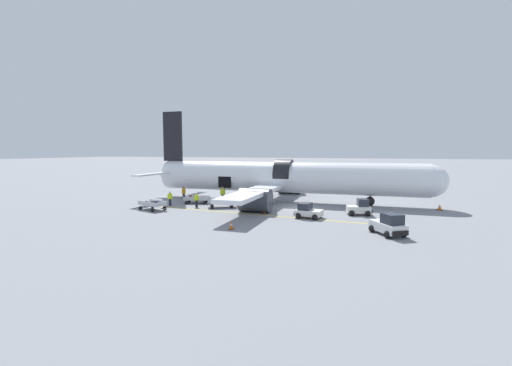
{
  "coord_description": "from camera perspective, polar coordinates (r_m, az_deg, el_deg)",
  "views": [
    {
      "loc": [
        7.49,
        -36.68,
        6.33
      ],
      "look_at": [
        -4.94,
        0.75,
        2.57
      ],
      "focal_mm": 24.0,
      "sensor_mm": 36.0,
      "label": 1
    }
  ],
  "objects": [
    {
      "name": "safety_cone_nose",
      "position": [
        41.44,
        28.28,
        -3.6
      ],
      "size": [
        0.65,
        0.65,
        0.6
      ],
      "color": "black",
      "rests_on": "ground_plane"
    },
    {
      "name": "apron_marking_line",
      "position": [
        34.45,
        -1.76,
        -5.13
      ],
      "size": [
        23.81,
        2.49,
        0.01
      ],
      "color": "yellow",
      "rests_on": "ground_plane"
    },
    {
      "name": "baggage_cart_empty",
      "position": [
        38.11,
        -16.81,
        -3.57
      ],
      "size": [
        3.97,
        2.52,
        0.97
      ],
      "color": "#B7BABF",
      "rests_on": "ground_plane"
    },
    {
      "name": "ground_crew_loader_b",
      "position": [
        44.85,
        -11.95,
        -1.61
      ],
      "size": [
        0.5,
        0.6,
        1.73
      ],
      "color": "#2D2D33",
      "rests_on": "ground_plane"
    },
    {
      "name": "baggage_cart_loading",
      "position": [
        41.61,
        -9.79,
        -2.76
      ],
      "size": [
        3.97,
        2.29,
        1.02
      ],
      "color": "#B7BABF",
      "rests_on": "ground_plane"
    },
    {
      "name": "baggage_tug_lead",
      "position": [
        27.68,
        21.27,
        -6.63
      ],
      "size": [
        2.76,
        3.27,
        1.67
      ],
      "color": "white",
      "rests_on": "ground_plane"
    },
    {
      "name": "ground_crew_supervisor",
      "position": [
        42.57,
        -5.57,
        -1.8
      ],
      "size": [
        0.61,
        0.58,
        1.86
      ],
      "color": "black",
      "rests_on": "ground_plane"
    },
    {
      "name": "airplane",
      "position": [
        42.33,
        4.08,
        0.82
      ],
      "size": [
        36.52,
        30.13,
        11.55
      ],
      "color": "white",
      "rests_on": "ground_plane"
    },
    {
      "name": "baggage_tug_mid",
      "position": [
        32.62,
        8.66,
        -4.72
      ],
      "size": [
        2.66,
        2.3,
        1.4
      ],
      "color": "silver",
      "rests_on": "ground_plane"
    },
    {
      "name": "baggage_cart_queued",
      "position": [
        38.32,
        -5.67,
        -3.27
      ],
      "size": [
        3.9,
        2.78,
        1.03
      ],
      "color": "#999BA0",
      "rests_on": "ground_plane"
    },
    {
      "name": "ground_plane",
      "position": [
        37.97,
        6.75,
        -4.18
      ],
      "size": [
        500.0,
        500.0,
        0.0
      ],
      "primitive_type": "plane",
      "color": "gray"
    },
    {
      "name": "safety_cone_engine_left",
      "position": [
        27.82,
        -4.17,
        -7.06
      ],
      "size": [
        0.43,
        0.43,
        0.66
      ],
      "color": "black",
      "rests_on": "ground_plane"
    },
    {
      "name": "safety_cone_wingtip",
      "position": [
        34.59,
        1.38,
        -4.66
      ],
      "size": [
        0.51,
        0.51,
        0.56
      ],
      "color": "black",
      "rests_on": "ground_plane"
    },
    {
      "name": "ground_crew_driver",
      "position": [
        40.44,
        -14.13,
        -2.48
      ],
      "size": [
        0.53,
        0.53,
        1.65
      ],
      "color": "#1E2338",
      "rests_on": "ground_plane"
    },
    {
      "name": "ground_crew_loader_a",
      "position": [
        38.86,
        -9.89,
        -2.74
      ],
      "size": [
        0.51,
        0.51,
        1.61
      ],
      "color": "black",
      "rests_on": "ground_plane"
    },
    {
      "name": "baggage_tug_rear",
      "position": [
        35.24,
        16.89,
        -4.04
      ],
      "size": [
        2.55,
        2.18,
        1.59
      ],
      "color": "silver",
      "rests_on": "ground_plane"
    }
  ]
}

